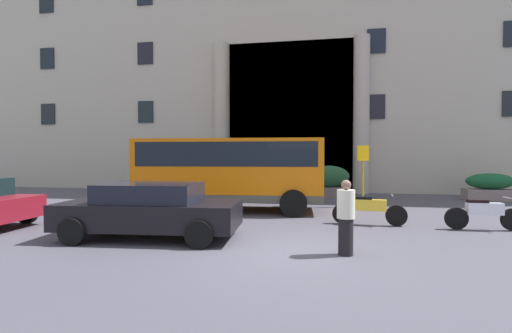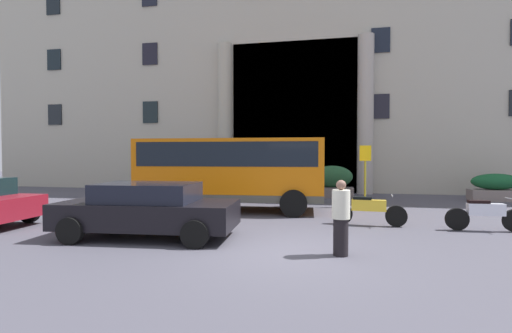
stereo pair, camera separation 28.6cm
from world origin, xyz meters
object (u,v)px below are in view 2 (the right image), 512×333
object	(u,v)px
bus_stop_sign	(365,169)
scooter_by_planter	(484,214)
hedge_planter_east	(332,182)
motorcycle_far_end	(367,209)
hedge_planter_entrance_right	(496,188)
orange_minibus	(232,168)
pedestrian_woman_with_bag	(341,218)
hedge_planter_west	(151,179)
parked_sedan_second	(148,209)
hedge_planter_entrance_left	(247,182)

from	to	relation	value
bus_stop_sign	scooter_by_planter	size ratio (longest dim) A/B	1.19
hedge_planter_east	motorcycle_far_end	world-z (taller)	hedge_planter_east
hedge_planter_entrance_right	motorcycle_far_end	bearing A→B (deg)	-129.66
hedge_planter_entrance_right	orange_minibus	bearing A→B (deg)	-153.94
motorcycle_far_end	hedge_planter_east	bearing A→B (deg)	103.78
hedge_planter_east	hedge_planter_entrance_right	bearing A→B (deg)	0.85
bus_stop_sign	hedge_planter_east	size ratio (longest dim) A/B	1.20
orange_minibus	bus_stop_sign	size ratio (longest dim) A/B	2.81
motorcycle_far_end	pedestrian_woman_with_bag	world-z (taller)	pedestrian_woman_with_bag
hedge_planter_west	parked_sedan_second	world-z (taller)	hedge_planter_west
orange_minibus	scooter_by_planter	world-z (taller)	orange_minibus
scooter_by_planter	pedestrian_woman_with_bag	xyz separation A→B (m)	(-3.76, -3.34, 0.30)
scooter_by_planter	motorcycle_far_end	bearing A→B (deg)	172.79
orange_minibus	bus_stop_sign	distance (m)	5.23
parked_sedan_second	scooter_by_planter	bearing A→B (deg)	12.59
hedge_planter_west	scooter_by_planter	distance (m)	15.60
scooter_by_planter	pedestrian_woman_with_bag	size ratio (longest dim) A/B	1.32
hedge_planter_east	scooter_by_planter	distance (m)	8.47
hedge_planter_west	hedge_planter_entrance_left	bearing A→B (deg)	-7.11
bus_stop_sign	hedge_planter_west	xyz separation A→B (m)	(-10.85, 3.35, -0.77)
hedge_planter_west	pedestrian_woman_with_bag	world-z (taller)	pedestrian_woman_with_bag
bus_stop_sign	parked_sedan_second	size ratio (longest dim) A/B	0.54
parked_sedan_second	pedestrian_woman_with_bag	size ratio (longest dim) A/B	2.89
parked_sedan_second	motorcycle_far_end	size ratio (longest dim) A/B	2.10
bus_stop_sign	hedge_planter_entrance_left	distance (m)	6.05
hedge_planter_west	hedge_planter_east	bearing A→B (deg)	-1.15
orange_minibus	bus_stop_sign	xyz separation A→B (m)	(4.85, 1.96, -0.07)
hedge_planter_entrance_left	scooter_by_planter	xyz separation A→B (m)	(8.13, -6.94, -0.28)
scooter_by_planter	hedge_planter_east	bearing A→B (deg)	115.93
hedge_planter_entrance_left	parked_sedan_second	distance (m)	9.52
hedge_planter_east	hedge_planter_entrance_left	world-z (taller)	hedge_planter_east
hedge_planter_entrance_right	pedestrian_woman_with_bag	distance (m)	12.85
bus_stop_sign	motorcycle_far_end	xyz separation A→B (m)	(-0.22, -4.04, -1.04)
parked_sedan_second	orange_minibus	bearing A→B (deg)	76.54
hedge_planter_entrance_left	scooter_by_planter	size ratio (longest dim) A/B	0.75
hedge_planter_east	hedge_planter_entrance_left	size ratio (longest dim) A/B	1.32
orange_minibus	hedge_planter_west	size ratio (longest dim) A/B	4.48
hedge_planter_entrance_right	parked_sedan_second	bearing A→B (deg)	-138.54
orange_minibus	hedge_planter_west	xyz separation A→B (m)	(-6.00, 5.31, -0.84)
hedge_planter_east	pedestrian_woman_with_bag	world-z (taller)	same
bus_stop_sign	hedge_planter_east	world-z (taller)	bus_stop_sign
parked_sedan_second	motorcycle_far_end	world-z (taller)	parked_sedan_second
hedge_planter_east	motorcycle_far_end	bearing A→B (deg)	-81.53
hedge_planter_east	hedge_planter_west	size ratio (longest dim) A/B	1.32
hedge_planter_east	hedge_planter_entrance_right	size ratio (longest dim) A/B	0.93
orange_minibus	hedge_planter_east	bearing A→B (deg)	51.18
orange_minibus	hedge_planter_entrance_right	bearing A→B (deg)	22.03
hedge_planter_entrance_right	hedge_planter_entrance_left	distance (m)	11.23
hedge_planter_east	hedge_planter_entrance_left	distance (m)	4.11
hedge_planter_west	hedge_planter_entrance_right	bearing A→B (deg)	-0.29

